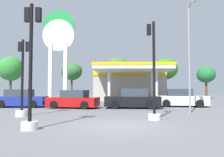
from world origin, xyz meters
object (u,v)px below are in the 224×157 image
object	(u,v)px
traffic_signal_2	(153,87)
tree_2	(117,68)
station_pole_sign	(58,44)
traffic_signal_1	(22,88)
corner_streetlamp	(190,47)
traffic_signal_0	(31,79)
tree_0	(11,69)
car_0	(73,100)
car_3	(21,99)
tree_1	(72,71)
tree_3	(166,69)
tree_4	(206,75)
car_1	(181,99)
car_4	(133,99)

from	to	relation	value
traffic_signal_2	tree_2	size ratio (longest dim) A/B	0.78
station_pole_sign	traffic_signal_1	size ratio (longest dim) A/B	2.47
station_pole_sign	corner_streetlamp	distance (m)	16.65
station_pole_sign	tree_2	distance (m)	11.47
traffic_signal_0	tree_2	xyz separation A→B (m)	(3.58, 26.15, 2.90)
station_pole_sign	tree_0	size ratio (longest dim) A/B	1.63
traffic_signal_0	tree_2	world-z (taller)	tree_2
car_0	car_3	world-z (taller)	car_3
tree_0	tree_1	distance (m)	9.52
station_pole_sign	tree_3	world-z (taller)	station_pole_sign
traffic_signal_0	tree_2	distance (m)	26.55
car_3	traffic_signal_2	xyz separation A→B (m)	(10.20, -7.75, 1.00)
traffic_signal_1	tree_2	size ratio (longest dim) A/B	0.68
traffic_signal_0	tree_4	xyz separation A→B (m)	(17.92, 26.94, 1.92)
tree_0	tree_4	xyz separation A→B (m)	(31.09, 1.10, -0.88)
tree_4	car_0	bearing A→B (deg)	-136.20
tree_3	tree_1	bearing A→B (deg)	178.78
car_0	traffic_signal_2	xyz separation A→B (m)	(5.43, -6.80, 1.02)
tree_2	tree_0	bearing A→B (deg)	-178.93
traffic_signal_0	tree_0	bearing A→B (deg)	117.01
car_0	corner_streetlamp	world-z (taller)	corner_streetlamp
traffic_signal_2	tree_2	world-z (taller)	tree_2
car_1	traffic_signal_0	distance (m)	14.66
car_3	traffic_signal_0	bearing A→B (deg)	-65.07
station_pole_sign	car_3	xyz separation A→B (m)	(-1.45, -6.77, -6.21)
tree_2	car_3	bearing A→B (deg)	-118.60
station_pole_sign	car_4	xyz separation A→B (m)	(8.24, -7.69, -6.18)
traffic_signal_0	tree_4	bearing A→B (deg)	56.37
traffic_signal_1	traffic_signal_2	bearing A→B (deg)	-9.88
car_4	tree_1	xyz separation A→B (m)	(-8.50, 17.25, 3.69)
traffic_signal_1	tree_1	bearing A→B (deg)	94.17
traffic_signal_1	car_0	bearing A→B (deg)	70.85
tree_1	tree_3	xyz separation A→B (m)	(15.08, -0.32, 0.36)
tree_0	corner_streetlamp	bearing A→B (deg)	-43.26
station_pole_sign	traffic_signal_1	xyz separation A→B (m)	(1.40, -13.23, -5.28)
traffic_signal_2	tree_1	bearing A→B (deg)	110.52
traffic_signal_0	car_4	bearing A→B (deg)	63.66
car_0	traffic_signal_1	bearing A→B (deg)	-109.15
car_4	tree_2	bearing A→B (deg)	94.13
station_pole_sign	car_0	distance (m)	10.46
traffic_signal_1	station_pole_sign	bearing A→B (deg)	96.03
traffic_signal_0	tree_1	world-z (taller)	tree_1
car_1	tree_4	size ratio (longest dim) A/B	0.88
station_pole_sign	tree_2	bearing A→B (deg)	51.38
car_3	traffic_signal_1	size ratio (longest dim) A/B	0.97
traffic_signal_2	tree_3	size ratio (longest dim) A/B	0.78
traffic_signal_0	tree_1	distance (m)	27.26
car_4	tree_3	size ratio (longest dim) A/B	0.71
car_4	car_1	bearing A→B (deg)	20.77
tree_4	tree_3	bearing A→B (deg)	-176.79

